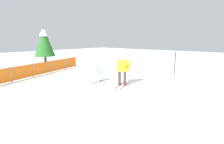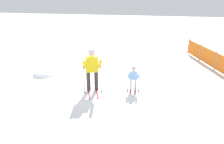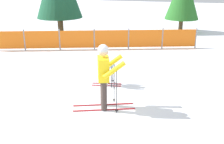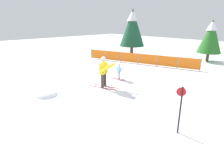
# 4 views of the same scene
# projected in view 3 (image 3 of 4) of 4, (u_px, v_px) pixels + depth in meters

# --- Properties ---
(ground_plane) EXTENTS (60.00, 60.00, 0.00)m
(ground_plane) POSITION_uv_depth(u_px,v_px,m) (93.00, 109.00, 7.20)
(ground_plane) COLOR white
(skier_adult) EXTENTS (1.62, 0.94, 1.69)m
(skier_adult) POSITION_uv_depth(u_px,v_px,m) (104.00, 71.00, 6.97)
(skier_adult) COLOR maroon
(skier_adult) RESTS_ON ground_plane
(skier_child) EXTENTS (0.94, 0.49, 0.98)m
(skier_child) POSITION_uv_depth(u_px,v_px,m) (107.00, 68.00, 8.61)
(skier_child) COLOR maroon
(skier_child) RESTS_ON ground_plane
(safety_fence) EXTENTS (9.07, 2.89, 0.95)m
(safety_fence) POSITION_uv_depth(u_px,v_px,m) (94.00, 39.00, 12.80)
(safety_fence) COLOR gray
(safety_fence) RESTS_ON ground_plane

